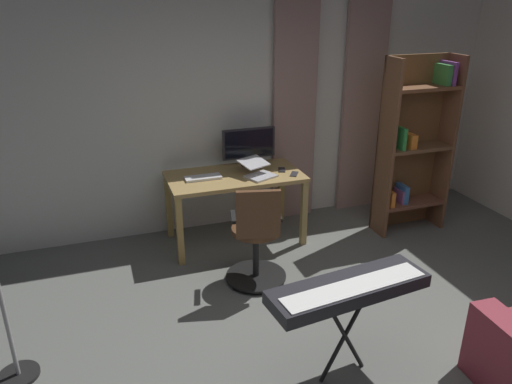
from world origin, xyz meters
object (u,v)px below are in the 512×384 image
(computer_keyboard, at_px, (203,178))
(cell_phone_by_monitor, at_px, (294,174))
(laptop, at_px, (258,171))
(desk, at_px, (235,183))
(bookshelf, at_px, (412,145))
(office_chair, at_px, (257,239))
(piano_keyboard, at_px, (349,290))
(cell_phone_face_up, at_px, (282,170))
(computer_monitor, at_px, (249,145))

(computer_keyboard, xyz_separation_m, cell_phone_by_monitor, (-0.92, 0.18, -0.01))
(laptop, distance_m, cell_phone_by_monitor, 0.38)
(desk, xyz_separation_m, bookshelf, (-1.91, 0.29, 0.31))
(bookshelf, bearing_deg, office_chair, 16.62)
(computer_keyboard, relative_size, piano_keyboard, 0.32)
(laptop, distance_m, cell_phone_face_up, 0.31)
(laptop, height_order, cell_phone_face_up, laptop)
(desk, distance_m, computer_monitor, 0.47)
(office_chair, distance_m, laptop, 0.89)
(computer_keyboard, xyz_separation_m, bookshelf, (-2.24, 0.29, 0.20))
(cell_phone_by_monitor, bearing_deg, cell_phone_face_up, -32.31)
(office_chair, height_order, laptop, office_chair)
(cell_phone_face_up, distance_m, piano_keyboard, 2.18)
(computer_monitor, distance_m, piano_keyboard, 2.44)
(office_chair, bearing_deg, bookshelf, 29.85)
(computer_keyboard, bearing_deg, laptop, 168.73)
(computer_monitor, bearing_deg, cell_phone_face_up, 135.39)
(office_chair, relative_size, bookshelf, 0.51)
(office_chair, distance_m, cell_phone_face_up, 1.07)
(cell_phone_face_up, bearing_deg, desk, 15.62)
(computer_keyboard, bearing_deg, bookshelf, 172.76)
(desk, height_order, laptop, laptop)
(computer_keyboard, relative_size, laptop, 0.88)
(desk, height_order, cell_phone_by_monitor, cell_phone_by_monitor)
(laptop, bearing_deg, cell_phone_face_up, 173.83)
(desk, bearing_deg, office_chair, 85.85)
(cell_phone_face_up, bearing_deg, computer_keyboard, 17.54)
(desk, xyz_separation_m, laptop, (-0.21, 0.12, 0.15))
(office_chair, relative_size, piano_keyboard, 0.86)
(laptop, distance_m, bookshelf, 1.71)
(cell_phone_by_monitor, distance_m, piano_keyboard, 2.04)
(cell_phone_face_up, bearing_deg, bookshelf, -171.67)
(piano_keyboard, bearing_deg, laptop, -99.06)
(office_chair, height_order, bookshelf, bookshelf)
(desk, bearing_deg, cell_phone_by_monitor, 161.87)
(laptop, xyz_separation_m, piano_keyboard, (0.09, 2.06, -0.11))
(office_chair, height_order, computer_monitor, computer_monitor)
(laptop, height_order, cell_phone_by_monitor, laptop)
(laptop, bearing_deg, computer_monitor, -116.03)
(office_chair, bearing_deg, computer_monitor, 88.38)
(computer_keyboard, xyz_separation_m, laptop, (-0.55, 0.11, 0.04))
(laptop, relative_size, bookshelf, 0.22)
(computer_monitor, distance_m, computer_keyboard, 0.66)
(desk, relative_size, laptop, 3.29)
(computer_monitor, relative_size, cell_phone_face_up, 4.03)
(desk, distance_m, office_chair, 0.91)
(laptop, xyz_separation_m, cell_phone_by_monitor, (-0.37, 0.07, -0.05))
(desk, height_order, computer_keyboard, computer_keyboard)
(office_chair, bearing_deg, computer_keyboard, 120.34)
(cell_phone_by_monitor, distance_m, bookshelf, 1.35)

